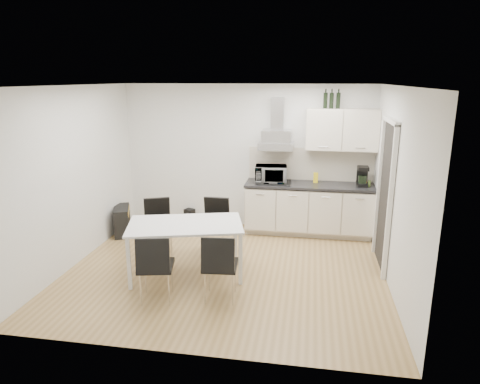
% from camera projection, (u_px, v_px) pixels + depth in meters
% --- Properties ---
extents(ground, '(4.50, 4.50, 0.00)m').
position_uv_depth(ground, '(226.00, 269.00, 6.22)').
color(ground, tan).
rests_on(ground, ground).
extents(wall_back, '(4.50, 0.10, 2.60)m').
position_uv_depth(wall_back, '(247.00, 157.00, 7.79)').
color(wall_back, white).
rests_on(wall_back, ground).
extents(wall_front, '(4.50, 0.10, 2.60)m').
position_uv_depth(wall_front, '(182.00, 233.00, 3.98)').
color(wall_front, white).
rests_on(wall_front, ground).
extents(wall_left, '(0.10, 4.00, 2.60)m').
position_uv_depth(wall_left, '(74.00, 177.00, 6.24)').
color(wall_left, white).
rests_on(wall_left, ground).
extents(wall_right, '(0.10, 4.00, 2.60)m').
position_uv_depth(wall_right, '(396.00, 190.00, 5.52)').
color(wall_right, white).
rests_on(wall_right, ground).
extents(ceiling, '(4.50, 4.50, 0.00)m').
position_uv_depth(ceiling, '(224.00, 86.00, 5.55)').
color(ceiling, white).
rests_on(ceiling, wall_back).
extents(doorway, '(0.08, 1.04, 2.10)m').
position_uv_depth(doorway, '(384.00, 197.00, 6.12)').
color(doorway, white).
rests_on(doorway, ground).
extents(kitchenette, '(2.22, 0.64, 2.52)m').
position_uv_depth(kitchenette, '(311.00, 188.00, 7.47)').
color(kitchenette, beige).
rests_on(kitchenette, ground).
extents(dining_table, '(1.74, 1.27, 0.75)m').
position_uv_depth(dining_table, '(185.00, 228.00, 5.92)').
color(dining_table, white).
rests_on(dining_table, ground).
extents(chair_far_left, '(0.60, 0.64, 0.88)m').
position_uv_depth(chair_far_left, '(159.00, 228.00, 6.64)').
color(chair_far_left, black).
rests_on(chair_far_left, ground).
extents(chair_far_right, '(0.44, 0.50, 0.88)m').
position_uv_depth(chair_far_right, '(214.00, 228.00, 6.66)').
color(chair_far_right, black).
rests_on(chair_far_right, ground).
extents(chair_near_left, '(0.54, 0.58, 0.88)m').
position_uv_depth(chair_near_left, '(156.00, 267.00, 5.28)').
color(chair_near_left, black).
rests_on(chair_near_left, ground).
extents(chair_near_right, '(0.48, 0.53, 0.88)m').
position_uv_depth(chair_near_right, '(220.00, 266.00, 5.30)').
color(chair_near_right, black).
rests_on(chair_near_right, ground).
extents(guitar_amp, '(0.46, 0.65, 0.50)m').
position_uv_depth(guitar_amp, '(122.00, 221.00, 7.57)').
color(guitar_amp, black).
rests_on(guitar_amp, ground).
extents(floor_speaker, '(0.21, 0.20, 0.28)m').
position_uv_depth(floor_speaker, '(190.00, 216.00, 8.17)').
color(floor_speaker, black).
rests_on(floor_speaker, ground).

